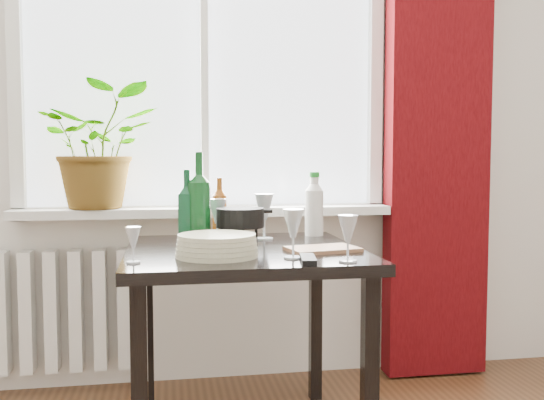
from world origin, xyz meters
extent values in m
cube|color=white|center=(0.00, 2.22, 1.60)|extent=(1.72, 0.08, 1.62)
cube|color=silver|center=(0.00, 2.15, 0.82)|extent=(1.72, 0.20, 0.04)
cube|color=#3A0508|center=(1.12, 2.12, 1.30)|extent=(0.50, 0.12, 2.56)
cube|color=white|center=(-0.75, 2.18, 0.38)|extent=(0.80, 0.10, 0.55)
cube|color=black|center=(0.10, 1.55, 0.72)|extent=(0.85, 0.85, 0.04)
cube|color=black|center=(-0.27, 1.19, 0.35)|extent=(0.05, 0.05, 0.70)
cube|color=black|center=(-0.27, 1.92, 0.35)|extent=(0.05, 0.05, 0.70)
cube|color=black|center=(0.46, 1.19, 0.35)|extent=(0.05, 0.05, 0.70)
cube|color=black|center=(0.46, 1.92, 0.35)|extent=(0.05, 0.05, 0.70)
imported|color=#1A651E|center=(-0.47, 2.16, 1.12)|extent=(0.54, 0.48, 0.56)
cylinder|color=beige|center=(-0.01, 1.37, 0.78)|extent=(0.34, 0.34, 0.07)
cube|color=black|center=(0.27, 1.23, 0.75)|extent=(0.07, 0.16, 0.02)
cube|color=#956443|center=(0.37, 1.43, 0.75)|extent=(0.27, 0.20, 0.01)
camera|label=1|loc=(-0.17, -0.65, 1.07)|focal=40.00mm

